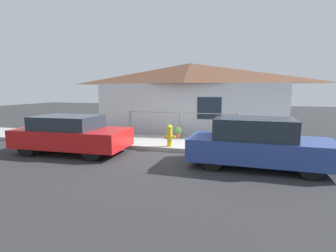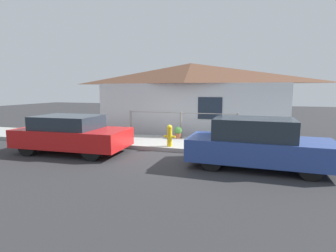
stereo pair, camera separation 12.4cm
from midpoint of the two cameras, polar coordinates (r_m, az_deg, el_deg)
name	(u,v)px [view 1 (the left image)]	position (r m, az deg, el deg)	size (l,w,h in m)	color
ground_plane	(166,152)	(9.53, -0.82, -5.61)	(60.00, 60.00, 0.00)	#2D2D30
sidewalk	(174,143)	(10.62, 1.05, -3.80)	(24.00, 2.36, 0.14)	#9E9E99
house	(189,78)	(13.21, 4.42, 10.46)	(9.47, 2.23, 3.53)	silver
fence	(180,123)	(11.49, 2.41, 0.60)	(4.90, 0.10, 1.13)	gray
car_left	(71,134)	(9.84, -20.67, -1.65)	(3.97, 1.93, 1.32)	red
car_right	(258,144)	(7.90, 18.52, -3.64)	(4.01, 1.77, 1.43)	#2D4793
fire_hydrant	(170,135)	(9.65, -0.01, -2.00)	(0.44, 0.20, 0.81)	yellow
potted_plant_near_hydrant	(178,132)	(11.30, 1.78, -1.36)	(0.33, 0.33, 0.50)	#9E5638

